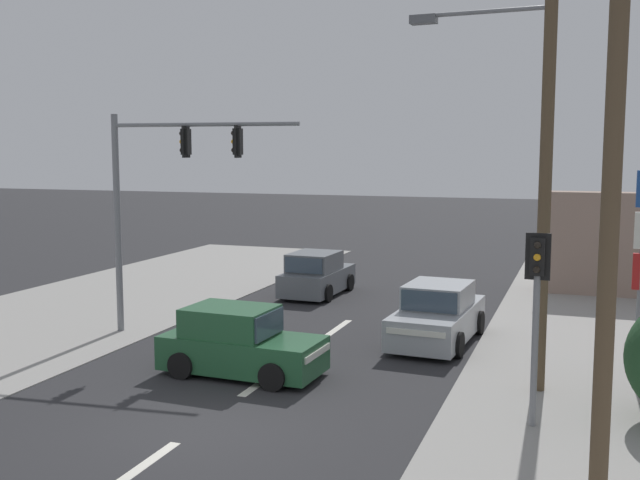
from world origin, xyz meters
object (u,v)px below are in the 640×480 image
(pedestal_signal_right_kerb, at_px, (536,297))
(traffic_signal_mast, at_px, (160,183))
(utility_pole_foreground_right, at_px, (604,119))
(utility_pole_midground_right, at_px, (542,111))
(hatchback_oncoming_mid, at_px, (317,275))
(sedan_oncoming_near, at_px, (438,316))
(hatchback_crossing_left, at_px, (239,344))

(pedestal_signal_right_kerb, bearing_deg, traffic_signal_mast, 159.07)
(utility_pole_foreground_right, xyz_separation_m, utility_pole_midground_right, (-1.10, 5.04, 0.38))
(hatchback_oncoming_mid, relative_size, sedan_oncoming_near, 0.85)
(traffic_signal_mast, relative_size, pedestal_signal_right_kerb, 1.69)
(utility_pole_foreground_right, distance_m, utility_pole_midground_right, 5.18)
(sedan_oncoming_near, bearing_deg, utility_pole_foreground_right, -65.90)
(utility_pole_midground_right, xyz_separation_m, pedestal_signal_right_kerb, (0.15, -2.20, -3.40))
(hatchback_crossing_left, height_order, sedan_oncoming_near, sedan_oncoming_near)
(utility_pole_foreground_right, bearing_deg, pedestal_signal_right_kerb, 108.56)
(utility_pole_foreground_right, xyz_separation_m, sedan_oncoming_near, (-3.74, 8.37, -4.73))
(sedan_oncoming_near, bearing_deg, utility_pole_midground_right, -51.57)
(traffic_signal_mast, distance_m, hatchback_crossing_left, 5.67)
(utility_pole_midground_right, distance_m, pedestal_signal_right_kerb, 4.05)
(utility_pole_foreground_right, bearing_deg, hatchback_crossing_left, 151.63)
(pedestal_signal_right_kerb, bearing_deg, utility_pole_foreground_right, -71.44)
(hatchback_crossing_left, bearing_deg, utility_pole_foreground_right, -28.37)
(sedan_oncoming_near, bearing_deg, hatchback_crossing_left, -129.92)
(pedestal_signal_right_kerb, bearing_deg, hatchback_oncoming_mid, 127.11)
(sedan_oncoming_near, bearing_deg, pedestal_signal_right_kerb, -63.22)
(traffic_signal_mast, bearing_deg, pedestal_signal_right_kerb, -20.93)
(utility_pole_foreground_right, xyz_separation_m, traffic_signal_mast, (-11.01, 6.69, -1.29))
(utility_pole_midground_right, relative_size, hatchback_crossing_left, 2.94)
(hatchback_crossing_left, bearing_deg, utility_pole_midground_right, 9.41)
(utility_pole_midground_right, distance_m, hatchback_crossing_left, 8.18)
(utility_pole_midground_right, relative_size, pedestal_signal_right_kerb, 3.06)
(traffic_signal_mast, bearing_deg, sedan_oncoming_near, 13.05)
(pedestal_signal_right_kerb, distance_m, hatchback_crossing_left, 6.77)
(utility_pole_foreground_right, distance_m, traffic_signal_mast, 12.95)
(hatchback_oncoming_mid, bearing_deg, pedestal_signal_right_kerb, -52.89)
(pedestal_signal_right_kerb, bearing_deg, sedan_oncoming_near, 116.78)
(utility_pole_foreground_right, bearing_deg, utility_pole_midground_right, 102.34)
(hatchback_oncoming_mid, xyz_separation_m, sedan_oncoming_near, (5.20, -5.03, 0.00))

